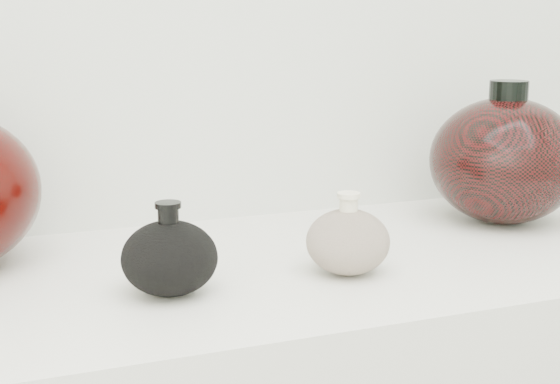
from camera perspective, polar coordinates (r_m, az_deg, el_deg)
name	(u,v)px	position (r m, az deg, el deg)	size (l,w,h in m)	color
black_gourd_vase	(170,257)	(0.92, -8.08, -4.75)	(0.13, 0.13, 0.11)	black
cream_gourd_vase	(348,241)	(0.99, 4.99, -3.58)	(0.13, 0.13, 0.10)	#B8A992
right_round_pot	(504,160)	(1.28, 16.09, 2.27)	(0.28, 0.28, 0.22)	black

